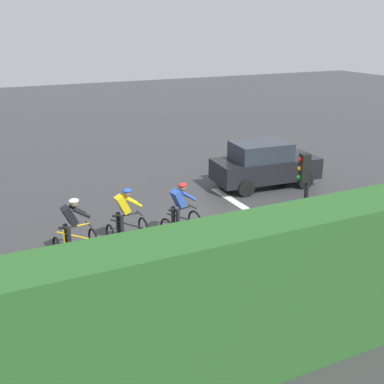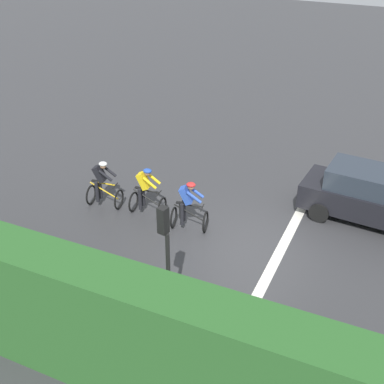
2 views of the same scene
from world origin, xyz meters
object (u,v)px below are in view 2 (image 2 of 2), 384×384
object	(u,v)px
traffic_light_near_crossing	(166,251)
cyclist_mid	(188,207)
cyclist_lead	(103,185)
cyclist_second	(146,192)
car_black	(367,195)

from	to	relation	value
traffic_light_near_crossing	cyclist_mid	bearing A→B (deg)	18.07
cyclist_lead	traffic_light_near_crossing	distance (m)	6.12
cyclist_lead	cyclist_second	size ratio (longest dim) A/B	1.00
car_black	cyclist_second	bearing A→B (deg)	112.04
traffic_light_near_crossing	cyclist_lead	bearing A→B (deg)	47.88
cyclist_second	cyclist_mid	bearing A→B (deg)	-98.44
cyclist_lead	cyclist_mid	distance (m)	3.13
cyclist_second	cyclist_mid	distance (m)	1.62
cyclist_mid	car_black	distance (m)	5.65
cyclist_second	car_black	world-z (taller)	car_black
cyclist_lead	cyclist_second	world-z (taller)	same
cyclist_second	cyclist_mid	world-z (taller)	same
cyclist_second	cyclist_mid	xyz separation A→B (m)	(-0.24, -1.61, 0.00)
cyclist_second	traffic_light_near_crossing	world-z (taller)	traffic_light_near_crossing
cyclist_mid	traffic_light_near_crossing	bearing A→B (deg)	-161.93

